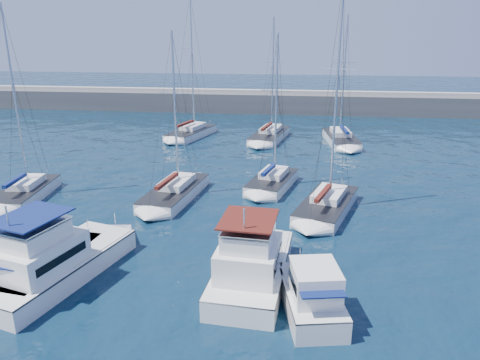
# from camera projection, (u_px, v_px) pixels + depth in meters

# --- Properties ---
(ground) EXTENTS (220.00, 220.00, 0.00)m
(ground) POSITION_uv_depth(u_px,v_px,m) (209.00, 269.00, 27.16)
(ground) COLOR black
(ground) RESTS_ON ground
(breakwater) EXTENTS (160.00, 6.00, 4.45)m
(breakwater) POSITION_uv_depth(u_px,v_px,m) (266.00, 105.00, 75.78)
(breakwater) COLOR #424244
(breakwater) RESTS_ON ground
(motor_yacht_port_outer) EXTENTS (3.70, 7.54, 3.20)m
(motor_yacht_port_outer) POSITION_uv_depth(u_px,v_px,m) (46.00, 265.00, 25.76)
(motor_yacht_port_outer) COLOR silver
(motor_yacht_port_outer) RESTS_ON ground
(motor_yacht_port_inner) EXTENTS (6.20, 10.20, 4.69)m
(motor_yacht_port_inner) POSITION_uv_depth(u_px,v_px,m) (51.00, 263.00, 25.58)
(motor_yacht_port_inner) COLOR silver
(motor_yacht_port_inner) RESTS_ON ground
(motor_yacht_stbd_inner) EXTENTS (4.32, 8.81, 4.69)m
(motor_yacht_stbd_inner) POSITION_uv_depth(u_px,v_px,m) (251.00, 266.00, 25.22)
(motor_yacht_stbd_inner) COLOR silver
(motor_yacht_stbd_inner) RESTS_ON ground
(motor_yacht_stbd_outer) EXTENTS (3.53, 5.85, 3.20)m
(motor_yacht_stbd_outer) POSITION_uv_depth(u_px,v_px,m) (312.00, 296.00, 22.78)
(motor_yacht_stbd_outer) COLOR silver
(motor_yacht_stbd_outer) RESTS_ON ground
(sailboat_mid_a) EXTENTS (3.54, 7.35, 15.39)m
(sailboat_mid_a) POSITION_uv_depth(u_px,v_px,m) (25.00, 192.00, 38.03)
(sailboat_mid_a) COLOR silver
(sailboat_mid_a) RESTS_ON ground
(sailboat_mid_b) EXTENTS (4.30, 8.75, 13.44)m
(sailboat_mid_b) POSITION_uv_depth(u_px,v_px,m) (175.00, 192.00, 38.06)
(sailboat_mid_b) COLOR silver
(sailboat_mid_b) RESTS_ON ground
(sailboat_mid_c) EXTENTS (4.56, 7.23, 13.21)m
(sailboat_mid_c) POSITION_uv_depth(u_px,v_px,m) (272.00, 182.00, 40.53)
(sailboat_mid_c) COLOR silver
(sailboat_mid_c) RESTS_ON ground
(sailboat_mid_d) EXTENTS (5.51, 8.73, 16.94)m
(sailboat_mid_d) POSITION_uv_depth(u_px,v_px,m) (327.00, 205.00, 35.36)
(sailboat_mid_d) COLOR silver
(sailboat_mid_d) RESTS_ON ground
(sailboat_back_a) EXTENTS (5.44, 8.81, 17.23)m
(sailboat_back_a) POSITION_uv_depth(u_px,v_px,m) (191.00, 133.00, 58.74)
(sailboat_back_a) COLOR silver
(sailboat_back_a) RESTS_ON ground
(sailboat_back_b) EXTENTS (4.89, 9.34, 14.68)m
(sailboat_back_b) POSITION_uv_depth(u_px,v_px,m) (270.00, 136.00, 57.34)
(sailboat_back_b) COLOR silver
(sailboat_back_b) RESTS_ON ground
(sailboat_back_c) EXTENTS (4.02, 8.91, 14.88)m
(sailboat_back_c) POSITION_uv_depth(u_px,v_px,m) (341.00, 139.00, 55.69)
(sailboat_back_c) COLOR silver
(sailboat_back_c) RESTS_ON ground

